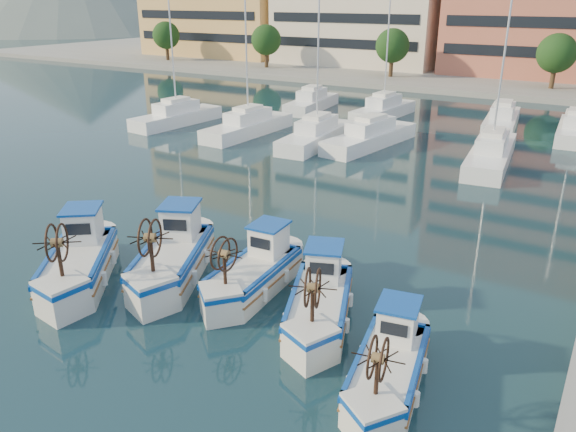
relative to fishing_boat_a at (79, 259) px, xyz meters
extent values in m
plane|color=#193341|center=(4.44, 0.52, -0.84)|extent=(300.00, 300.00, 0.00)
cube|color=gray|center=(4.44, 67.52, -0.54)|extent=(180.00, 40.00, 0.60)
cylinder|color=#3F2B19|center=(-45.56, 54.02, 0.66)|extent=(0.50, 0.50, 3.00)
sphere|color=#1D4217|center=(-45.56, 54.02, 3.36)|extent=(4.00, 4.00, 4.00)
cylinder|color=#3F2B19|center=(-27.56, 54.02, 0.66)|extent=(0.50, 0.50, 3.00)
sphere|color=#1D4217|center=(-27.56, 54.02, 3.36)|extent=(4.00, 4.00, 4.00)
cylinder|color=#3F2B19|center=(-9.56, 54.02, 0.66)|extent=(0.50, 0.50, 3.00)
sphere|color=#1D4217|center=(-9.56, 54.02, 3.36)|extent=(4.00, 4.00, 4.00)
cylinder|color=#3F2B19|center=(8.44, 54.02, 0.66)|extent=(0.50, 0.50, 3.00)
sphere|color=#1D4217|center=(8.44, 54.02, 3.36)|extent=(4.00, 4.00, 4.00)
cone|color=slate|center=(-135.56, 110.52, -0.84)|extent=(180.00, 180.00, 60.00)
cube|color=white|center=(-15.08, 22.03, -0.34)|extent=(2.85, 8.44, 1.00)
cylinder|color=silver|center=(-15.08, 22.03, 5.16)|extent=(0.12, 0.12, 11.00)
cube|color=white|center=(-8.12, 22.12, -0.34)|extent=(2.51, 8.89, 1.00)
cylinder|color=silver|center=(-8.12, 22.12, 5.16)|extent=(0.12, 0.12, 11.00)
cube|color=white|center=(-2.35, 22.21, -0.34)|extent=(2.83, 8.84, 1.00)
cylinder|color=silver|center=(-2.35, 22.21, 5.16)|extent=(0.12, 0.12, 11.00)
cube|color=white|center=(1.05, 23.70, -0.34)|extent=(3.46, 9.32, 1.00)
cube|color=white|center=(9.19, 23.54, -0.34)|extent=(3.28, 9.88, 1.00)
cylinder|color=silver|center=(9.19, 23.54, 5.16)|extent=(0.12, 0.12, 11.00)
cube|color=white|center=(-8.91, 33.28, -0.34)|extent=(3.04, 8.20, 1.00)
cube|color=white|center=(-1.94, 33.32, -0.34)|extent=(2.87, 8.30, 1.00)
cylinder|color=silver|center=(-1.94, 33.32, 5.16)|extent=(0.12, 0.12, 11.00)
cube|color=white|center=(7.56, 34.34, -0.34)|extent=(3.28, 9.10, 1.00)
cube|color=white|center=(12.85, 33.49, -0.34)|extent=(2.70, 8.06, 1.00)
cube|color=silver|center=(0.09, -0.12, -0.28)|extent=(4.28, 4.75, 1.13)
cube|color=#0B3C94|center=(0.09, -0.12, 0.15)|extent=(4.41, 4.89, 0.17)
cube|color=blue|center=(0.09, -0.12, 0.09)|extent=(3.67, 4.13, 0.06)
cube|color=white|center=(-0.69, 0.90, 0.88)|extent=(1.79, 1.83, 1.18)
cube|color=#0B3C94|center=(-0.69, 0.90, 1.52)|extent=(2.01, 2.05, 0.09)
cylinder|color=#331E14|center=(1.27, -1.65, 0.91)|extent=(0.13, 0.13, 1.25)
cylinder|color=brown|center=(1.27, -1.65, 1.58)|extent=(0.46, 0.45, 0.30)
torus|color=#331E14|center=(1.14, -1.75, 1.58)|extent=(0.83, 1.04, 1.26)
torus|color=#331E14|center=(1.40, -1.55, 1.58)|extent=(0.83, 1.04, 1.26)
cube|color=silver|center=(2.75, 1.89, -0.27)|extent=(3.71, 4.98, 1.14)
cube|color=#0B3C94|center=(2.75, 1.89, 0.17)|extent=(3.82, 5.12, 0.17)
cube|color=blue|center=(2.75, 1.89, 0.10)|extent=(3.13, 4.38, 0.07)
cube|color=white|center=(2.20, 3.07, 0.90)|extent=(1.69, 1.79, 1.20)
cube|color=#0B3C94|center=(2.20, 3.07, 1.56)|extent=(1.90, 2.01, 0.09)
cylinder|color=#331E14|center=(3.58, 0.11, 0.94)|extent=(0.13, 0.13, 1.26)
cylinder|color=brown|center=(3.58, 0.11, 1.61)|extent=(0.44, 0.42, 0.31)
torus|color=#331E14|center=(3.43, 0.04, 1.61)|extent=(0.61, 1.19, 1.27)
torus|color=#331E14|center=(3.73, 0.18, 1.61)|extent=(0.61, 1.19, 1.27)
cube|color=silver|center=(5.85, 2.60, -0.34)|extent=(2.00, 4.13, 1.01)
cube|color=#0B3C94|center=(5.85, 2.60, 0.05)|extent=(2.06, 4.26, 0.15)
cube|color=blue|center=(5.85, 2.60, -0.01)|extent=(1.60, 3.70, 0.06)
cube|color=white|center=(5.77, 3.75, 0.69)|extent=(1.14, 1.32, 1.05)
cube|color=#0B3C94|center=(5.77, 3.75, 1.27)|extent=(1.29, 1.47, 0.08)
cylinder|color=#331E14|center=(5.97, 0.88, 0.72)|extent=(0.11, 0.11, 1.11)
cylinder|color=brown|center=(5.97, 0.88, 1.32)|extent=(0.32, 0.29, 0.27)
torus|color=#331E14|center=(5.83, 0.87, 1.32)|extent=(0.15, 1.12, 1.12)
torus|color=#331E14|center=(6.11, 0.89, 1.32)|extent=(0.15, 1.12, 1.12)
cube|color=silver|center=(8.80, 1.99, -0.33)|extent=(3.12, 4.43, 1.02)
cube|color=#0B3C94|center=(8.80, 1.99, 0.06)|extent=(3.21, 4.56, 0.16)
cube|color=blue|center=(8.80, 1.99, 0.00)|extent=(2.61, 3.91, 0.06)
cube|color=white|center=(8.38, 3.08, 0.71)|extent=(1.45, 1.56, 1.07)
cube|color=#0B3C94|center=(8.38, 3.08, 1.29)|extent=(1.64, 1.75, 0.08)
cylinder|color=#331E14|center=(9.44, 0.37, 0.74)|extent=(0.12, 0.12, 1.12)
cylinder|color=brown|center=(9.44, 0.37, 1.34)|extent=(0.39, 0.37, 0.27)
torus|color=#331E14|center=(9.31, 0.32, 1.34)|extent=(0.48, 1.08, 1.13)
torus|color=#331E14|center=(9.58, 0.42, 1.34)|extent=(0.48, 1.08, 1.13)
cube|color=silver|center=(11.88, 0.10, -0.37)|extent=(2.28, 3.99, 0.94)
cube|color=#0B3C94|center=(11.88, 0.10, -0.01)|extent=(2.34, 4.11, 0.14)
cube|color=blue|center=(11.88, 0.10, -0.07)|extent=(1.86, 3.55, 0.05)
cube|color=white|center=(11.69, 1.15, 0.59)|extent=(1.18, 1.32, 0.98)
cube|color=#0B3C94|center=(11.69, 1.15, 1.13)|extent=(1.34, 1.48, 0.07)
cylinder|color=#331E14|center=(12.18, -1.48, 0.62)|extent=(0.11, 0.11, 1.04)
cylinder|color=brown|center=(12.18, -1.48, 1.17)|extent=(0.33, 0.30, 0.25)
torus|color=#331E14|center=(12.05, -1.51, 1.17)|extent=(0.25, 1.04, 1.05)
torus|color=#331E14|center=(12.31, -1.46, 1.17)|extent=(0.25, 1.04, 1.05)
camera|label=1|loc=(16.01, -11.70, 8.88)|focal=35.00mm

